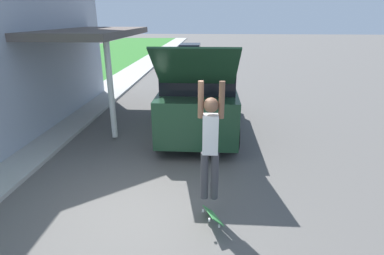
{
  "coord_description": "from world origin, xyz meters",
  "views": [
    {
      "loc": [
        1.28,
        -4.55,
        3.35
      ],
      "look_at": [
        0.9,
        1.5,
        1.1
      ],
      "focal_mm": 28.0,
      "sensor_mm": 36.0,
      "label": 1
    }
  ],
  "objects_px": {
    "suv_parked": "(200,94)",
    "skateboard": "(212,215)",
    "skateboarder": "(210,141)",
    "car_down_street": "(190,54)"
  },
  "relations": [
    {
      "from": "car_down_street",
      "to": "skateboarder",
      "type": "xyz_separation_m",
      "value": [
        1.63,
        -19.06,
        0.79
      ]
    },
    {
      "from": "skateboard",
      "to": "car_down_street",
      "type": "bearing_deg",
      "value": 95.02
    },
    {
      "from": "skateboard",
      "to": "skateboarder",
      "type": "bearing_deg",
      "value": 104.93
    },
    {
      "from": "car_down_street",
      "to": "skateboard",
      "type": "bearing_deg",
      "value": -84.98
    },
    {
      "from": "skateboarder",
      "to": "car_down_street",
      "type": "bearing_deg",
      "value": 94.9
    },
    {
      "from": "suv_parked",
      "to": "skateboard",
      "type": "distance_m",
      "value": 4.81
    },
    {
      "from": "skateboarder",
      "to": "skateboard",
      "type": "bearing_deg",
      "value": -75.07
    },
    {
      "from": "car_down_street",
      "to": "skateboarder",
      "type": "relative_size",
      "value": 2.08
    },
    {
      "from": "skateboarder",
      "to": "suv_parked",
      "type": "bearing_deg",
      "value": 94.36
    },
    {
      "from": "car_down_street",
      "to": "skateboarder",
      "type": "height_order",
      "value": "skateboarder"
    }
  ]
}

